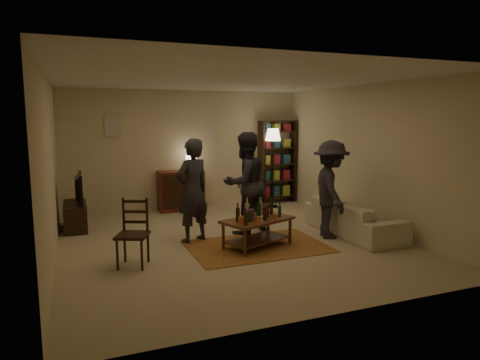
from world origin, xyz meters
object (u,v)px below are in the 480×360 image
person_left (192,191)px  person_by_sofa (331,189)px  floor_lamp (273,140)px  dining_chair (134,230)px  coffee_table (257,222)px  dresser (181,189)px  tv_stand (75,209)px  sofa (353,218)px  bookshelf (277,161)px  person_right (245,183)px

person_left → person_by_sofa: person_left is taller
floor_lamp → dining_chair: bearing=-141.0°
coffee_table → person_by_sofa: 1.49m
coffee_table → dresser: (-0.47, 3.19, 0.06)m
dining_chair → person_by_sofa: (3.39, 0.21, 0.34)m
tv_stand → floor_lamp: 4.51m
coffee_table → sofa: 1.93m
dining_chair → sofa: size_ratio=0.47×
person_left → floor_lamp: bearing=-163.1°
tv_stand → person_by_sofa: size_ratio=0.62×
bookshelf → floor_lamp: bookshelf is taller
bookshelf → person_by_sofa: (-0.55, -3.20, -0.18)m
bookshelf → floor_lamp: bearing=-125.7°
tv_stand → sofa: bearing=-25.3°
dresser → person_right: bearing=-75.1°
dining_chair → person_right: (2.12, 1.02, 0.41)m
coffee_table → dresser: bearing=98.4°
dresser → sofa: dresser is taller
dresser → person_right: person_right is taller
dresser → person_by_sofa: person_by_sofa is taller
tv_stand → floor_lamp: bearing=6.2°
dining_chair → floor_lamp: size_ratio=0.53×
tv_stand → person_right: person_right is taller
dining_chair → person_left: 1.41m
coffee_table → tv_stand: (-2.72, 2.28, -0.03)m
bookshelf → person_left: bearing=-137.8°
dresser → sofa: size_ratio=0.65×
dining_chair → person_by_sofa: person_by_sofa is taller
person_right → bookshelf: bearing=-144.4°
floor_lamp → person_left: bearing=-140.1°
dining_chair → floor_lamp: bearing=62.7°
tv_stand → sofa: 5.14m
tv_stand → dresser: bearing=22.1°
person_by_sofa → coffee_table: bearing=110.2°
dining_chair → person_right: 2.38m
sofa → person_by_sofa: person_by_sofa is taller
tv_stand → person_right: 3.24m
dining_chair → sofa: bearing=27.0°
floor_lamp → person_by_sofa: 2.79m
dining_chair → tv_stand: bearing=131.0°
coffee_table → dining_chair: size_ratio=1.33×
coffee_table → person_by_sofa: bearing=2.6°
person_left → person_right: (1.03, 0.20, 0.04)m
tv_stand → sofa: size_ratio=0.51×
floor_lamp → person_by_sofa: floor_lamp is taller
person_right → sofa: bearing=138.8°
dresser → sofa: bearing=-52.5°
coffee_table → bookshelf: (1.97, 3.26, 0.62)m
dining_chair → dresser: 3.66m
dresser → bookshelf: bookshelf is taller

